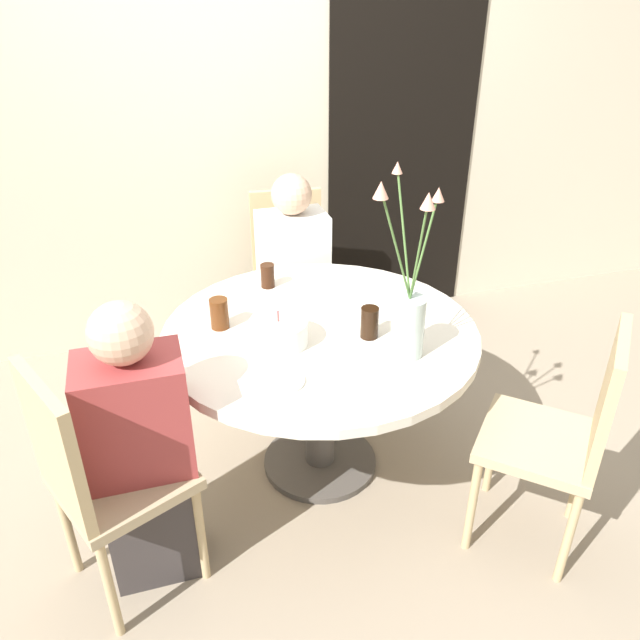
{
  "coord_description": "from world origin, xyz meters",
  "views": [
    {
      "loc": [
        -0.62,
        -2.05,
        1.95
      ],
      "look_at": [
        0.0,
        0.0,
        0.75
      ],
      "focal_mm": 35.0,
      "sensor_mm": 36.0,
      "label": 1
    }
  ],
  "objects": [
    {
      "name": "chair_near_front",
      "position": [
        0.7,
        -0.65,
        0.54
      ],
      "size": [
        0.57,
        0.57,
        0.94
      ],
      "rotation": [
        0.0,
        0.0,
        3.97
      ],
      "color": "tan",
      "rests_on": "ground_plane"
    },
    {
      "name": "person_boy",
      "position": [
        0.09,
        0.8,
        0.52
      ],
      "size": [
        0.34,
        0.24,
        1.1
      ],
      "color": "#383333",
      "rests_on": "ground_plane"
    },
    {
      "name": "drink_glass_0",
      "position": [
        -0.12,
        0.43,
        0.76
      ],
      "size": [
        0.06,
        0.06,
        0.11
      ],
      "color": "#33190C",
      "rests_on": "dining_table"
    },
    {
      "name": "side_plate",
      "position": [
        -0.23,
        -0.31,
        0.71
      ],
      "size": [
        0.16,
        0.16,
        0.01
      ],
      "color": "white",
      "rests_on": "dining_table"
    },
    {
      "name": "chair_left_flank",
      "position": [
        -0.87,
        -0.4,
        0.54
      ],
      "size": [
        0.53,
        0.53,
        0.94
      ],
      "rotation": [
        0.0,
        0.0,
        2.0
      ],
      "color": "tan",
      "rests_on": "ground_plane"
    },
    {
      "name": "drink_glass_1",
      "position": [
        -0.38,
        0.13,
        0.77
      ],
      "size": [
        0.07,
        0.07,
        0.12
      ],
      "color": "#51280F",
      "rests_on": "dining_table"
    },
    {
      "name": "ground_plane",
      "position": [
        0.0,
        0.0,
        0.0
      ],
      "size": [
        16.0,
        16.0,
        0.0
      ],
      "primitive_type": "plane",
      "color": "gray"
    },
    {
      "name": "doorway_panel",
      "position": [
        0.9,
        1.32,
        1.02
      ],
      "size": [
        0.9,
        0.01,
        2.05
      ],
      "color": "black",
      "rests_on": "ground_plane"
    },
    {
      "name": "flower_vase",
      "position": [
        0.25,
        -0.27,
        0.88
      ],
      "size": [
        0.27,
        0.29,
        0.68
      ],
      "color": "#B2C6C1",
      "rests_on": "dining_table"
    },
    {
      "name": "person_guest",
      "position": [
        -0.73,
        -0.34,
        0.52
      ],
      "size": [
        0.34,
        0.24,
        1.1
      ],
      "color": "#383333",
      "rests_on": "ground_plane"
    },
    {
      "name": "birthday_cake",
      "position": [
        -0.18,
        -0.06,
        0.75
      ],
      "size": [
        0.22,
        0.22,
        0.14
      ],
      "color": "white",
      "rests_on": "dining_table"
    },
    {
      "name": "dining_table",
      "position": [
        0.0,
        0.0,
        0.58
      ],
      "size": [
        1.26,
        1.26,
        0.71
      ],
      "color": "silver",
      "rests_on": "ground_plane"
    },
    {
      "name": "drink_glass_2",
      "position": [
        0.17,
        -0.11,
        0.77
      ],
      "size": [
        0.07,
        0.07,
        0.13
      ],
      "color": "black",
      "rests_on": "dining_table"
    },
    {
      "name": "wall_back",
      "position": [
        0.0,
        1.35,
        1.3
      ],
      "size": [
        8.0,
        0.05,
        2.6
      ],
      "color": "beige",
      "rests_on": "ground_plane"
    },
    {
      "name": "chair_far_back",
      "position": [
        0.11,
        0.95,
        0.54
      ],
      "size": [
        0.44,
        0.44,
        0.94
      ],
      "rotation": [
        0.0,
        0.0,
        -0.12
      ],
      "color": "tan",
      "rests_on": "ground_plane"
    }
  ]
}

